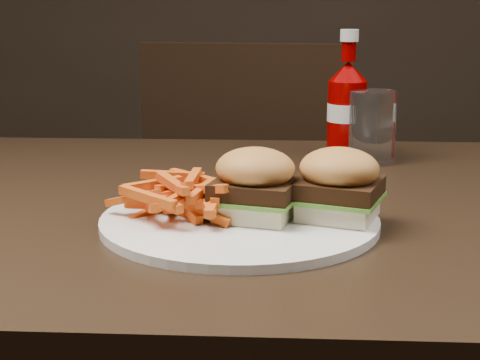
# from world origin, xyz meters

# --- Properties ---
(dining_table) EXTENTS (1.20, 0.80, 0.04)m
(dining_table) POSITION_xyz_m (0.00, 0.00, 0.73)
(dining_table) COLOR black
(dining_table) RESTS_ON ground
(chair_far) EXTENTS (0.49, 0.49, 0.04)m
(chair_far) POSITION_xyz_m (-0.11, 0.81, 0.43)
(chair_far) COLOR black
(chair_far) RESTS_ON ground
(plate) EXTENTS (0.31, 0.31, 0.01)m
(plate) POSITION_xyz_m (-0.10, -0.12, 0.76)
(plate) COLOR white
(plate) RESTS_ON dining_table
(sandwich_half_a) EXTENTS (0.09, 0.09, 0.02)m
(sandwich_half_a) POSITION_xyz_m (-0.08, -0.12, 0.77)
(sandwich_half_a) COLOR beige
(sandwich_half_a) RESTS_ON plate
(sandwich_half_b) EXTENTS (0.10, 0.10, 0.02)m
(sandwich_half_b) POSITION_xyz_m (0.01, -0.12, 0.77)
(sandwich_half_b) COLOR #F7E7C4
(sandwich_half_b) RESTS_ON plate
(fries_pile) EXTENTS (0.12, 0.12, 0.05)m
(fries_pile) POSITION_xyz_m (-0.17, -0.11, 0.78)
(fries_pile) COLOR red
(fries_pile) RESTS_ON plate
(ketchup_bottle) EXTENTS (0.07, 0.07, 0.12)m
(ketchup_bottle) POSITION_xyz_m (0.05, 0.27, 0.81)
(ketchup_bottle) COLOR #7C0000
(ketchup_bottle) RESTS_ON dining_table
(tumbler) EXTENTS (0.10, 0.10, 0.11)m
(tumbler) POSITION_xyz_m (0.09, 0.22, 0.81)
(tumbler) COLOR white
(tumbler) RESTS_ON dining_table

